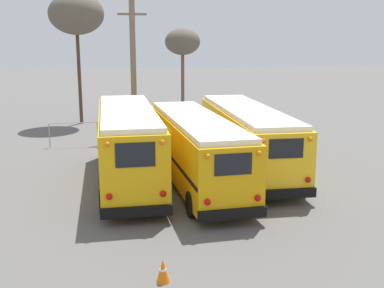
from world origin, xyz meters
name	(u,v)px	position (x,y,z in m)	size (l,w,h in m)	color
ground_plane	(193,179)	(0.00, 0.00, 0.00)	(160.00, 160.00, 0.00)	#5B5956
school_bus_0	(128,143)	(-2.85, 0.07, 1.77)	(2.68, 10.23, 3.29)	#EAAA0F
school_bus_1	(196,148)	(0.00, -0.61, 1.61)	(2.70, 10.62, 2.95)	#E5A00C
school_bus_2	(247,136)	(2.85, 1.13, 1.65)	(2.88, 10.92, 3.01)	yellow
utility_pole	(133,67)	(-1.72, 10.42, 4.45)	(1.80, 0.36, 8.70)	#75604C
bare_tree_0	(183,42)	(3.03, 19.06, 5.85)	(2.88, 2.88, 7.01)	brown
bare_tree_1	(76,14)	(-5.23, 15.95, 7.86)	(3.93, 3.93, 9.38)	#473323
fence_line	(167,126)	(0.00, 7.97, 0.99)	(13.76, 0.06, 1.42)	#939399
traffic_cone	(163,271)	(-2.63, -8.97, 0.31)	(0.36, 0.36, 0.63)	orange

